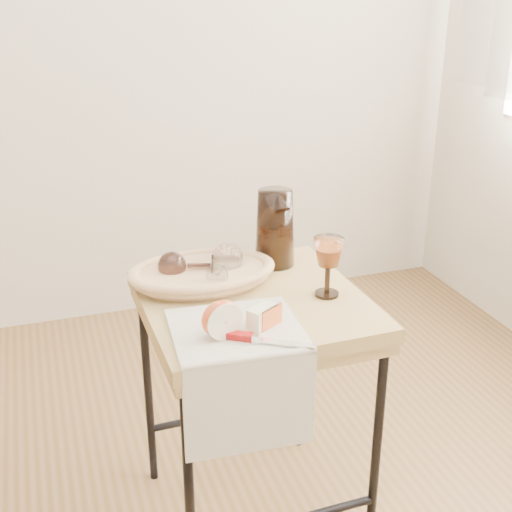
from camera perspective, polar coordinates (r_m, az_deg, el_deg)
name	(u,v)px	position (r m, az deg, el deg)	size (l,w,h in m)	color
side_table	(254,412)	(1.88, -0.20, -12.98)	(0.54, 0.54, 0.69)	brown
tea_towel	(236,329)	(1.55, -1.68, -6.16)	(0.29, 0.26, 0.01)	white
bread_basket	(203,276)	(1.77, -4.51, -1.65)	(0.34, 0.23, 0.05)	#A56F43
goblet_lying_a	(189,266)	(1.76, -5.61, -0.80)	(0.12, 0.07, 0.07)	#472C26
goblet_lying_b	(223,265)	(1.75, -2.78, -0.77)	(0.14, 0.08, 0.08)	white
pitcher	(275,228)	(1.85, 1.60, 2.38)	(0.15, 0.23, 0.25)	black
wine_goblet	(328,267)	(1.69, 6.05, -0.91)	(0.08, 0.08, 0.16)	white
apple_half	(221,318)	(1.50, -2.99, -5.23)	(0.09, 0.05, 0.09)	red
apple_wedge	(262,317)	(1.54, 0.55, -5.12)	(0.07, 0.04, 0.05)	#F5EEC8
table_knife	(260,338)	(1.49, 0.35, -6.93)	(0.22, 0.02, 0.02)	silver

